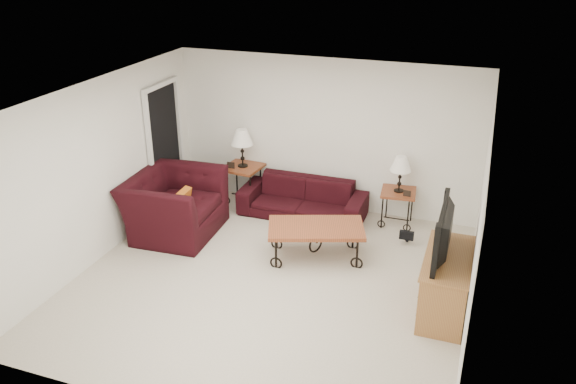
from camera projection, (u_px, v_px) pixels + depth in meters
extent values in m
plane|color=beige|center=(271.00, 281.00, 7.75)|extent=(5.00, 5.00, 0.00)
cube|color=white|center=(325.00, 135.00, 9.39)|extent=(5.00, 0.02, 2.50)
cube|color=white|center=(166.00, 306.00, 5.09)|extent=(5.00, 0.02, 2.50)
cube|color=white|center=(100.00, 170.00, 8.00)|extent=(0.02, 5.00, 2.50)
cube|color=white|center=(478.00, 226.00, 6.48)|extent=(0.02, 5.00, 2.50)
plane|color=white|center=(268.00, 97.00, 6.73)|extent=(5.00, 5.00, 0.00)
cube|color=black|center=(165.00, 148.00, 9.50)|extent=(0.08, 0.94, 2.04)
imported|color=black|center=(303.00, 198.00, 9.43)|extent=(2.03, 0.80, 0.59)
cube|color=brown|center=(243.00, 184.00, 9.92)|extent=(0.65, 0.65, 0.65)
cube|color=brown|center=(397.00, 208.00, 9.13)|extent=(0.58, 0.58, 0.57)
cube|color=black|center=(231.00, 165.00, 9.68)|extent=(0.13, 0.03, 0.11)
cube|color=black|center=(407.00, 193.00, 8.82)|extent=(0.12, 0.03, 0.10)
cube|color=brown|center=(316.00, 242.00, 8.20)|extent=(1.49, 1.12, 0.50)
imported|color=black|center=(174.00, 205.00, 8.83)|extent=(1.31, 1.48, 0.92)
cube|color=#CF5D1A|center=(181.00, 204.00, 8.72)|extent=(0.13, 0.42, 0.42)
cube|color=#A0763B|center=(446.00, 284.00, 7.00)|extent=(0.52, 1.24, 0.75)
imported|color=black|center=(451.00, 233.00, 6.72)|extent=(0.15, 1.11, 0.64)
ellipsoid|color=black|center=(408.00, 230.00, 8.63)|extent=(0.34, 0.28, 0.41)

